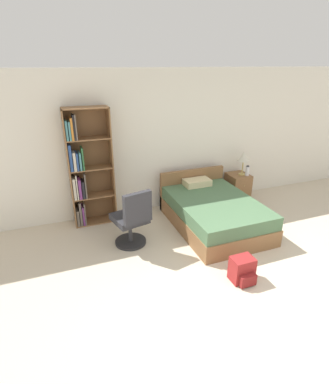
# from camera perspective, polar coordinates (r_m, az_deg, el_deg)

# --- Properties ---
(ground_plane) EXTENTS (14.00, 14.00, 0.00)m
(ground_plane) POSITION_cam_1_polar(r_m,az_deg,el_deg) (3.89, 20.03, -21.59)
(ground_plane) COLOR beige
(wall_back) EXTENTS (9.00, 0.06, 2.60)m
(wall_back) POSITION_cam_1_polar(r_m,az_deg,el_deg) (5.74, 0.98, 9.61)
(wall_back) COLOR silver
(wall_back) RESTS_ON ground_plane
(bookshelf) EXTENTS (0.73, 0.32, 2.03)m
(bookshelf) POSITION_cam_1_polar(r_m,az_deg,el_deg) (5.25, -14.94, 4.04)
(bookshelf) COLOR brown
(bookshelf) RESTS_ON ground_plane
(bed) EXTENTS (1.33, 1.91, 0.76)m
(bed) POSITION_cam_1_polar(r_m,az_deg,el_deg) (5.34, 9.15, -3.63)
(bed) COLOR brown
(bed) RESTS_ON ground_plane
(office_chair) EXTENTS (0.58, 0.65, 0.97)m
(office_chair) POSITION_cam_1_polar(r_m,az_deg,el_deg) (4.62, -6.15, -5.35)
(office_chair) COLOR #232326
(office_chair) RESTS_ON ground_plane
(nightstand) EXTENTS (0.41, 0.46, 0.56)m
(nightstand) POSITION_cam_1_polar(r_m,az_deg,el_deg) (6.44, 13.72, 0.94)
(nightstand) COLOR brown
(nightstand) RESTS_ON ground_plane
(table_lamp) EXTENTS (0.25, 0.25, 0.47)m
(table_lamp) POSITION_cam_1_polar(r_m,az_deg,el_deg) (6.23, 14.85, 6.41)
(table_lamp) COLOR tan
(table_lamp) RESTS_ON nightstand
(water_bottle) EXTENTS (0.08, 0.08, 0.21)m
(water_bottle) POSITION_cam_1_polar(r_m,az_deg,el_deg) (6.29, 15.50, 3.92)
(water_bottle) COLOR silver
(water_bottle) RESTS_ON nightstand
(backpack_red) EXTENTS (0.29, 0.29, 0.34)m
(backpack_red) POSITION_cam_1_polar(r_m,az_deg,el_deg) (4.18, 14.63, -14.21)
(backpack_red) COLOR maroon
(backpack_red) RESTS_ON ground_plane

